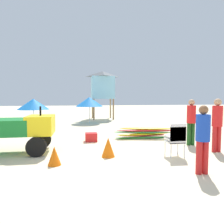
# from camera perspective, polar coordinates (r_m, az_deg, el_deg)

# --- Properties ---
(ground) EXTENTS (80.00, 80.00, 0.00)m
(ground) POSITION_cam_1_polar(r_m,az_deg,el_deg) (6.30, 2.38, -12.54)
(ground) COLOR beige
(utility_cart) EXTENTS (2.55, 1.28, 1.50)m
(utility_cart) POSITION_cam_1_polar(r_m,az_deg,el_deg) (7.44, -24.83, -4.16)
(utility_cart) COLOR #197A2D
(utility_cart) RESTS_ON ground
(stacked_plastic_chairs) EXTENTS (0.48, 0.48, 1.02)m
(stacked_plastic_chairs) POSITION_cam_1_polar(r_m,az_deg,el_deg) (6.62, 16.93, -6.52)
(stacked_plastic_chairs) COLOR white
(stacked_plastic_chairs) RESTS_ON ground
(surfboard_pile) EXTENTS (2.71, 0.74, 0.48)m
(surfboard_pile) POSITION_cam_1_polar(r_m,az_deg,el_deg) (9.32, 8.66, -5.65)
(surfboard_pile) COLOR green
(surfboard_pile) RESTS_ON ground
(lifeguard_near_left) EXTENTS (0.32, 0.32, 1.72)m
(lifeguard_near_left) POSITION_cam_1_polar(r_m,az_deg,el_deg) (8.39, 20.60, -1.74)
(lifeguard_near_left) COLOR #194C19
(lifeguard_near_left) RESTS_ON ground
(lifeguard_near_center) EXTENTS (0.32, 0.32, 1.61)m
(lifeguard_near_center) POSITION_cam_1_polar(r_m,az_deg,el_deg) (5.35, 23.32, -5.73)
(lifeguard_near_center) COLOR red
(lifeguard_near_center) RESTS_ON ground
(lifeguard_near_right) EXTENTS (0.32, 0.32, 1.75)m
(lifeguard_near_right) POSITION_cam_1_polar(r_m,az_deg,el_deg) (7.66, 26.53, -2.27)
(lifeguard_near_right) COLOR red
(lifeguard_near_right) RESTS_ON ground
(lifeguard_tower) EXTENTS (1.98, 1.98, 3.92)m
(lifeguard_tower) POSITION_cam_1_polar(r_m,az_deg,el_deg) (17.54, -2.58, 7.31)
(lifeguard_tower) COLOR olive
(lifeguard_tower) RESTS_ON ground
(beach_umbrella_left) EXTENTS (1.80, 1.80, 1.71)m
(beach_umbrella_left) POSITION_cam_1_polar(r_m,az_deg,el_deg) (13.01, -20.46, 2.01)
(beach_umbrella_left) COLOR beige
(beach_umbrella_left) RESTS_ON ground
(beach_umbrella_mid) EXTENTS (1.88, 1.88, 1.81)m
(beach_umbrella_mid) POSITION_cam_1_polar(r_m,az_deg,el_deg) (14.62, -6.13, 2.77)
(beach_umbrella_mid) COLOR beige
(beach_umbrella_mid) RESTS_ON ground
(traffic_cone_near) EXTENTS (0.35, 0.35, 0.50)m
(traffic_cone_near) POSITION_cam_1_polar(r_m,az_deg,el_deg) (5.88, -15.30, -11.34)
(traffic_cone_near) COLOR orange
(traffic_cone_near) RESTS_ON ground
(traffic_cone_far) EXTENTS (0.41, 0.41, 0.59)m
(traffic_cone_far) POSITION_cam_1_polar(r_m,az_deg,el_deg) (6.43, -1.03, -9.49)
(traffic_cone_far) COLOR orange
(traffic_cone_far) RESTS_ON ground
(cooler_box) EXTENTS (0.47, 0.40, 0.35)m
(cooler_box) POSITION_cam_1_polar(r_m,az_deg,el_deg) (8.67, -5.64, -6.78)
(cooler_box) COLOR red
(cooler_box) RESTS_ON ground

